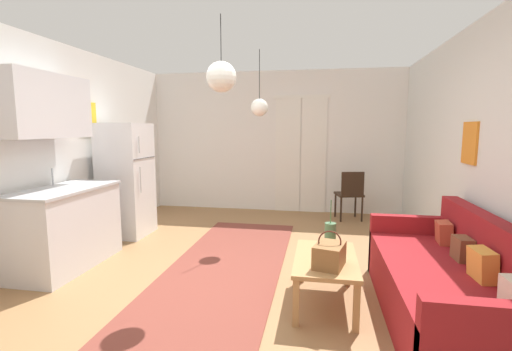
# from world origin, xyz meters

# --- Properties ---
(ground_plane) EXTENTS (5.26, 7.48, 0.10)m
(ground_plane) POSITION_xyz_m (0.00, 0.00, -0.05)
(ground_plane) COLOR #996D44
(wall_back) EXTENTS (4.86, 0.13, 2.61)m
(wall_back) POSITION_xyz_m (0.02, 3.49, 1.30)
(wall_back) COLOR white
(wall_back) RESTS_ON ground_plane
(wall_right) EXTENTS (0.12, 7.08, 2.61)m
(wall_right) POSITION_xyz_m (2.38, -0.01, 1.31)
(wall_right) COLOR silver
(wall_right) RESTS_ON ground_plane
(wall_left) EXTENTS (0.12, 7.08, 2.61)m
(wall_left) POSITION_xyz_m (-2.38, 0.00, 1.31)
(wall_left) COLOR white
(wall_left) RESTS_ON ground_plane
(area_rug) EXTENTS (1.25, 3.68, 0.01)m
(area_rug) POSITION_xyz_m (-0.17, 0.50, 0.01)
(area_rug) COLOR brown
(area_rug) RESTS_ON ground_plane
(couch) EXTENTS (0.86, 2.03, 0.86)m
(couch) POSITION_xyz_m (1.92, -0.29, 0.29)
(couch) COLOR maroon
(couch) RESTS_ON ground_plane
(coffee_table) EXTENTS (0.54, 0.92, 0.43)m
(coffee_table) POSITION_xyz_m (0.92, -0.14, 0.37)
(coffee_table) COLOR #B27F4C
(coffee_table) RESTS_ON ground_plane
(bamboo_vase) EXTENTS (0.11, 0.11, 0.47)m
(bamboo_vase) POSITION_xyz_m (0.96, 0.10, 0.56)
(bamboo_vase) COLOR #47704C
(bamboo_vase) RESTS_ON coffee_table
(handbag) EXTENTS (0.29, 0.34, 0.30)m
(handbag) POSITION_xyz_m (0.94, -0.35, 0.53)
(handbag) COLOR brown
(handbag) RESTS_ON coffee_table
(refrigerator) EXTENTS (0.63, 0.65, 1.63)m
(refrigerator) POSITION_xyz_m (-1.92, 1.49, 0.82)
(refrigerator) COLOR white
(refrigerator) RESTS_ON ground_plane
(kitchen_counter) EXTENTS (0.63, 1.27, 2.15)m
(kitchen_counter) POSITION_xyz_m (-1.99, 0.23, 0.81)
(kitchen_counter) COLOR silver
(kitchen_counter) RESTS_ON ground_plane
(accent_chair) EXTENTS (0.50, 0.49, 0.85)m
(accent_chair) POSITION_xyz_m (1.37, 2.91, 0.48)
(accent_chair) COLOR black
(accent_chair) RESTS_ON ground_plane
(pendant_lamp_near) EXTENTS (0.29, 0.29, 0.71)m
(pendant_lamp_near) POSITION_xyz_m (-0.08, 0.11, 2.04)
(pendant_lamp_near) COLOR black
(pendant_lamp_far) EXTENTS (0.24, 0.24, 0.89)m
(pendant_lamp_far) POSITION_xyz_m (0.02, 1.64, 1.84)
(pendant_lamp_far) COLOR black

